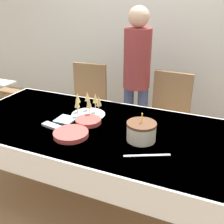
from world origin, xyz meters
TOP-DOWN VIEW (x-y plane):
  - ground_plane at (0.00, 0.00)m, footprint 12.00×12.00m
  - wall_back at (0.00, 1.67)m, footprint 8.00×0.05m
  - dining_table at (0.00, 0.00)m, footprint 2.09×1.05m
  - dining_chair_far_left at (-0.47, 0.85)m, footprint 0.45×0.45m
  - dining_chair_far_right at (0.47, 0.85)m, footprint 0.45×0.45m
  - birthday_cake at (0.47, -0.08)m, footprint 0.21×0.21m
  - champagne_tray at (-0.08, 0.16)m, footprint 0.29×0.29m
  - plate_stack_main at (-0.01, -0.22)m, footprint 0.25×0.25m
  - plate_stack_dessert at (-0.00, 0.02)m, footprint 0.21×0.21m
  - cake_knife at (0.56, -0.25)m, footprint 0.28×0.15m
  - fork_pile at (-0.22, -0.16)m, footprint 0.18×0.09m
  - napkin_pile at (-0.20, -0.01)m, footprint 0.15×0.15m
  - person_standing at (0.10, 0.91)m, footprint 0.28×0.28m
  - high_chair at (-1.52, 0.69)m, footprint 0.33×0.35m

SIDE VIEW (x-z plane):
  - ground_plane at x=0.00m, z-range 0.00..0.00m
  - high_chair at x=-1.52m, z-range 0.13..0.84m
  - dining_chair_far_left at x=-0.47m, z-range 0.05..1.00m
  - dining_chair_far_right at x=0.47m, z-range 0.05..1.00m
  - dining_table at x=0.00m, z-range 0.26..0.98m
  - cake_knife at x=0.56m, z-range 0.72..0.72m
  - napkin_pile at x=-0.20m, z-range 0.72..0.73m
  - fork_pile at x=-0.22m, z-range 0.72..0.74m
  - plate_stack_dessert at x=0.00m, z-range 0.72..0.76m
  - plate_stack_main at x=-0.01m, z-range 0.72..0.76m
  - birthday_cake at x=0.47m, z-range 0.68..0.89m
  - champagne_tray at x=-0.08m, z-range 0.72..0.90m
  - person_standing at x=0.10m, z-range 0.16..1.73m
  - wall_back at x=0.00m, z-range 0.00..2.70m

